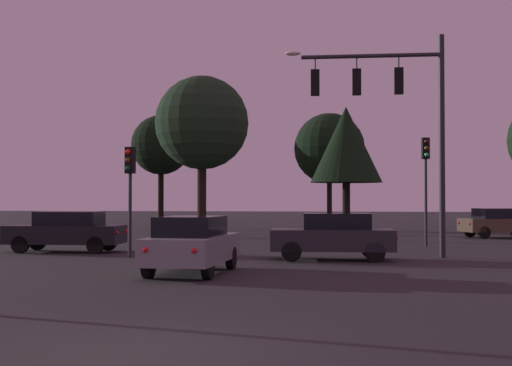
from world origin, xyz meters
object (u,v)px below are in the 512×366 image
traffic_signal_mast_arm (394,106)px  car_crossing_left (67,231)px  tree_behind_sign (161,145)px  tree_right_cluster (346,145)px  car_far_lane (499,222)px  car_nearside_lane (192,244)px  traffic_light_corner_left (426,170)px  tree_left_far (329,149)px  tree_lot_edge (202,123)px  traffic_light_corner_right (130,179)px  car_crossing_right (333,235)px

traffic_signal_mast_arm → car_crossing_left: (-12.06, 0.60, -4.38)m
tree_behind_sign → tree_right_cluster: (13.15, -7.63, -0.72)m
traffic_signal_mast_arm → tree_right_cluster: traffic_signal_mast_arm is taller
car_far_lane → tree_behind_sign: tree_behind_sign is taller
tree_right_cluster → car_nearside_lane: bearing=-99.5°
traffic_light_corner_left → tree_left_far: tree_left_far is taller
tree_lot_edge → traffic_light_corner_left: bearing=-27.1°
traffic_signal_mast_arm → car_far_lane: bearing=65.6°
tree_behind_sign → tree_right_cluster: tree_behind_sign is taller
traffic_light_corner_right → car_far_lane: size_ratio=0.88×
traffic_light_corner_right → tree_lot_edge: tree_lot_edge is taller
car_crossing_left → tree_lot_edge: (2.67, 10.85, 5.20)m
car_far_lane → tree_behind_sign: bearing=154.3°
tree_lot_edge → traffic_light_corner_right: bearing=-87.8°
traffic_light_corner_right → tree_right_cluster: size_ratio=0.51×
car_far_lane → tree_right_cluster: bearing=162.4°
tree_behind_sign → car_far_lane: bearing=-25.7°
traffic_signal_mast_arm → car_far_lane: size_ratio=1.77×
car_far_lane → traffic_light_corner_right: bearing=-135.5°
car_nearside_lane → tree_behind_sign: bearing=108.0°
traffic_light_corner_right → car_crossing_left: traffic_light_corner_right is taller
traffic_signal_mast_arm → tree_lot_edge: (-9.40, 11.45, 0.82)m
traffic_light_corner_left → tree_right_cluster: tree_right_cluster is taller
traffic_light_corner_right → tree_left_far: 23.02m
traffic_light_corner_right → car_nearside_lane: 6.00m
traffic_light_corner_left → tree_lot_edge: tree_lot_edge is taller
car_crossing_right → traffic_light_corner_left: bearing=63.3°
car_nearside_lane → traffic_signal_mast_arm: bearing=47.6°
tree_lot_edge → car_far_lane: bearing=6.1°
traffic_light_corner_left → traffic_signal_mast_arm: bearing=-105.1°
traffic_light_corner_left → car_nearside_lane: size_ratio=1.11×
tree_right_cluster → tree_lot_edge: tree_lot_edge is taller
traffic_signal_mast_arm → car_crossing_right: 5.01m
tree_left_far → tree_behind_sign: bearing=168.0°
traffic_signal_mast_arm → tree_right_cluster: (-1.95, 15.59, -0.08)m
traffic_light_corner_left → traffic_light_corner_right: bearing=-145.1°
traffic_light_corner_right → tree_right_cluster: (6.95, 17.06, 2.41)m
car_crossing_left → tree_right_cluster: size_ratio=0.61×
traffic_signal_mast_arm → traffic_light_corner_left: size_ratio=1.65×
traffic_light_corner_left → tree_lot_edge: bearing=152.9°
traffic_signal_mast_arm → traffic_light_corner_right: traffic_signal_mast_arm is taller
tree_behind_sign → tree_lot_edge: size_ratio=0.94×
tree_behind_sign → tree_left_far: bearing=-12.0°
traffic_light_corner_left → car_crossing_right: bearing=-116.7°
traffic_signal_mast_arm → traffic_light_corner_left: (1.57, 5.82, -1.94)m
traffic_light_corner_right → car_crossing_right: 7.11m
tree_right_cluster → traffic_light_corner_left: bearing=-70.2°
car_nearside_lane → tree_behind_sign: 31.23m
car_crossing_right → tree_lot_edge: (-7.36, 12.78, 5.20)m
traffic_light_corner_left → tree_lot_edge: size_ratio=0.54×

